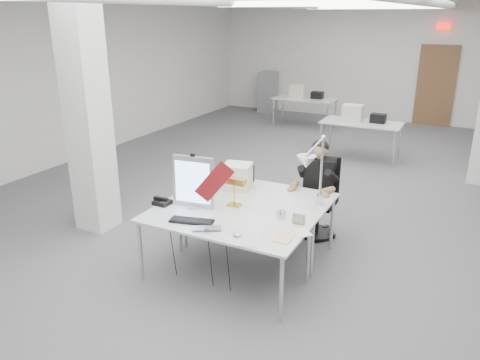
{
  "coord_description": "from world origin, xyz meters",
  "views": [
    {
      "loc": [
        2.23,
        -6.5,
        2.85
      ],
      "look_at": [
        -0.05,
        -2.0,
        1.05
      ],
      "focal_mm": 35.0,
      "sensor_mm": 36.0,
      "label": 1
    }
  ],
  "objects_px": {
    "seated_person": "(318,173)",
    "desk_phone": "(162,202)",
    "office_chair": "(318,194)",
    "beige_monitor": "(237,176)",
    "architect_lamp": "(315,172)",
    "monitor": "(194,182)",
    "bankers_lamp": "(234,192)",
    "laptop": "(207,230)",
    "desk_main": "(223,221)"
  },
  "relations": [
    {
      "from": "seated_person",
      "to": "bankers_lamp",
      "type": "bearing_deg",
      "value": -131.92
    },
    {
      "from": "architect_lamp",
      "to": "beige_monitor",
      "type": "bearing_deg",
      "value": 155.51
    },
    {
      "from": "desk_main",
      "to": "bankers_lamp",
      "type": "bearing_deg",
      "value": 101.76
    },
    {
      "from": "office_chair",
      "to": "seated_person",
      "type": "relative_size",
      "value": 1.41
    },
    {
      "from": "office_chair",
      "to": "desk_phone",
      "type": "relative_size",
      "value": 6.36
    },
    {
      "from": "desk_main",
      "to": "office_chair",
      "type": "bearing_deg",
      "value": 71.13
    },
    {
      "from": "office_chair",
      "to": "seated_person",
      "type": "height_order",
      "value": "seated_person"
    },
    {
      "from": "seated_person",
      "to": "bankers_lamp",
      "type": "distance_m",
      "value": 1.3
    },
    {
      "from": "monitor",
      "to": "office_chair",
      "type": "bearing_deg",
      "value": 46.29
    },
    {
      "from": "monitor",
      "to": "beige_monitor",
      "type": "relative_size",
      "value": 1.78
    },
    {
      "from": "seated_person",
      "to": "laptop",
      "type": "height_order",
      "value": "seated_person"
    },
    {
      "from": "seated_person",
      "to": "laptop",
      "type": "xyz_separation_m",
      "value": [
        -0.57,
        -1.87,
        -0.13
      ]
    },
    {
      "from": "seated_person",
      "to": "beige_monitor",
      "type": "xyz_separation_m",
      "value": [
        -0.87,
        -0.61,
        0.01
      ]
    },
    {
      "from": "office_chair",
      "to": "beige_monitor",
      "type": "distance_m",
      "value": 1.14
    },
    {
      "from": "laptop",
      "to": "desk_main",
      "type": "bearing_deg",
      "value": 56.85
    },
    {
      "from": "desk_phone",
      "to": "beige_monitor",
      "type": "relative_size",
      "value": 0.55
    },
    {
      "from": "seated_person",
      "to": "architect_lamp",
      "type": "relative_size",
      "value": 0.88
    },
    {
      "from": "bankers_lamp",
      "to": "beige_monitor",
      "type": "height_order",
      "value": "bankers_lamp"
    },
    {
      "from": "monitor",
      "to": "seated_person",
      "type": "bearing_deg",
      "value": 45.3
    },
    {
      "from": "monitor",
      "to": "bankers_lamp",
      "type": "xyz_separation_m",
      "value": [
        0.4,
        0.23,
        -0.13
      ]
    },
    {
      "from": "bankers_lamp",
      "to": "desk_phone",
      "type": "height_order",
      "value": "bankers_lamp"
    },
    {
      "from": "office_chair",
      "to": "bankers_lamp",
      "type": "xyz_separation_m",
      "value": [
        -0.64,
        -1.18,
        0.33
      ]
    },
    {
      "from": "monitor",
      "to": "architect_lamp",
      "type": "relative_size",
      "value": 0.63
    },
    {
      "from": "office_chair",
      "to": "architect_lamp",
      "type": "xyz_separation_m",
      "value": [
        0.23,
        -0.95,
        0.64
      ]
    },
    {
      "from": "bankers_lamp",
      "to": "desk_main",
      "type": "bearing_deg",
      "value": -76.08
    },
    {
      "from": "bankers_lamp",
      "to": "desk_phone",
      "type": "xyz_separation_m",
      "value": [
        -0.76,
        -0.35,
        -0.14
      ]
    },
    {
      "from": "laptop",
      "to": "desk_phone",
      "type": "bearing_deg",
      "value": 125.59
    },
    {
      "from": "monitor",
      "to": "laptop",
      "type": "distance_m",
      "value": 0.75
    },
    {
      "from": "monitor",
      "to": "bankers_lamp",
      "type": "height_order",
      "value": "monitor"
    },
    {
      "from": "monitor",
      "to": "architect_lamp",
      "type": "bearing_deg",
      "value": 12.48
    },
    {
      "from": "desk_main",
      "to": "laptop",
      "type": "bearing_deg",
      "value": -93.85
    },
    {
      "from": "seated_person",
      "to": "desk_phone",
      "type": "height_order",
      "value": "seated_person"
    },
    {
      "from": "monitor",
      "to": "beige_monitor",
      "type": "xyz_separation_m",
      "value": [
        0.17,
        0.76,
        -0.14
      ]
    },
    {
      "from": "seated_person",
      "to": "beige_monitor",
      "type": "bearing_deg",
      "value": -157.68
    },
    {
      "from": "bankers_lamp",
      "to": "beige_monitor",
      "type": "bearing_deg",
      "value": 115.89
    },
    {
      "from": "desk_phone",
      "to": "beige_monitor",
      "type": "xyz_separation_m",
      "value": [
        0.53,
        0.87,
        0.14
      ]
    },
    {
      "from": "bankers_lamp",
      "to": "architect_lamp",
      "type": "xyz_separation_m",
      "value": [
        0.87,
        0.23,
        0.31
      ]
    },
    {
      "from": "beige_monitor",
      "to": "bankers_lamp",
      "type": "bearing_deg",
      "value": -78.82
    },
    {
      "from": "beige_monitor",
      "to": "monitor",
      "type": "bearing_deg",
      "value": -114.97
    },
    {
      "from": "laptop",
      "to": "bankers_lamp",
      "type": "distance_m",
      "value": 0.75
    },
    {
      "from": "desk_phone",
      "to": "architect_lamp",
      "type": "distance_m",
      "value": 1.78
    },
    {
      "from": "desk_main",
      "to": "beige_monitor",
      "type": "bearing_deg",
      "value": 108.62
    },
    {
      "from": "monitor",
      "to": "laptop",
      "type": "height_order",
      "value": "monitor"
    },
    {
      "from": "bankers_lamp",
      "to": "beige_monitor",
      "type": "relative_size",
      "value": 0.99
    },
    {
      "from": "desk_phone",
      "to": "beige_monitor",
      "type": "distance_m",
      "value": 1.03
    },
    {
      "from": "bankers_lamp",
      "to": "architect_lamp",
      "type": "height_order",
      "value": "architect_lamp"
    },
    {
      "from": "seated_person",
      "to": "desk_phone",
      "type": "xyz_separation_m",
      "value": [
        -1.4,
        -1.48,
        -0.12
      ]
    },
    {
      "from": "office_chair",
      "to": "desk_phone",
      "type": "distance_m",
      "value": 2.08
    },
    {
      "from": "desk_main",
      "to": "office_chair",
      "type": "height_order",
      "value": "office_chair"
    },
    {
      "from": "architect_lamp",
      "to": "seated_person",
      "type": "bearing_deg",
      "value": 94.86
    }
  ]
}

